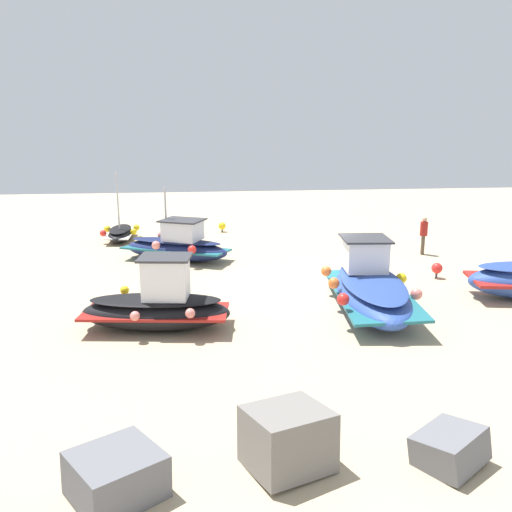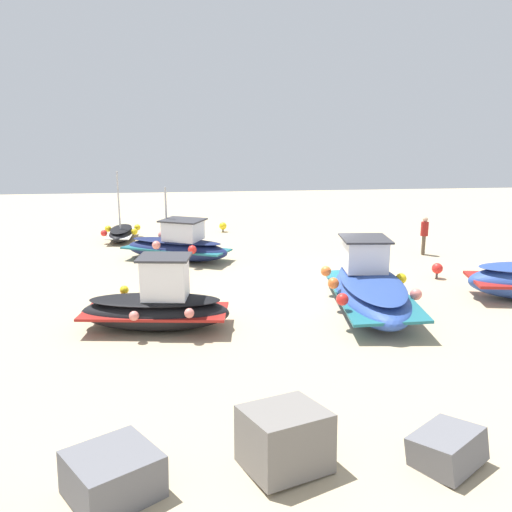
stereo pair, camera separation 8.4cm
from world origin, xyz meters
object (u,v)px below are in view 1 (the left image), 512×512
Objects in this scene: fishing_boat_3 at (177,246)px; mooring_buoy_0 at (222,226)px; fishing_boat_2 at (158,306)px; mooring_buoy_1 at (437,268)px; person_walking at (424,233)px; fishing_boat_4 at (370,288)px; fishing_boat_0 at (121,233)px.

fishing_boat_3 is 9.40× the size of mooring_buoy_0.
mooring_buoy_1 is (-9.76, -3.81, -0.28)m from fishing_boat_2.
fishing_boat_3 is 8.35× the size of mooring_buoy_1.
person_walking is at bearing 42.11° from fishing_boat_2.
person_walking is (-4.58, -6.52, 0.29)m from fishing_boat_4.
person_walking is 3.24× the size of mooring_buoy_0.
mooring_buoy_0 is (-2.18, -5.88, -0.30)m from fishing_boat_3.
mooring_buoy_1 is (-7.25, 9.68, 0.06)m from mooring_buoy_0.
fishing_boat_4 is 7.98m from person_walking.
fishing_boat_0 is 12.28m from fishing_boat_2.
fishing_boat_3 is (-0.33, -7.61, -0.03)m from fishing_boat_2.
fishing_boat_3 reaches higher than mooring_buoy_1.
fishing_boat_0 reaches higher than mooring_buoy_1.
fishing_boat_0 is 0.70× the size of fishing_boat_3.
mooring_buoy_0 is at bearing -53.15° from mooring_buoy_1.
fishing_boat_0 is 5.25m from fishing_boat_3.
person_walking is (-10.82, -7.42, 0.30)m from fishing_boat_2.
fishing_boat_2 reaches higher than fishing_boat_4.
fishing_boat_4 is at bearing -140.07° from fishing_boat_0.
fishing_boat_2 is 0.88× the size of fishing_boat_3.
fishing_boat_3 is at bearing -163.04° from person_walking.
fishing_boat_2 is 13.13m from person_walking.
fishing_boat_4 is at bearing 15.83° from fishing_boat_2.
fishing_boat_4 reaches higher than person_walking.
fishing_boat_4 is (-8.76, 11.12, 0.31)m from fishing_boat_0.
mooring_buoy_1 is (-12.28, 8.20, 0.02)m from fishing_boat_0.
fishing_boat_0 reaches higher than mooring_buoy_0.
fishing_boat_0 reaches higher than person_walking.
mooring_buoy_0 is at bearing -71.95° from fishing_boat_0.
fishing_boat_0 is at bearing -33.74° from mooring_buoy_1.
mooring_buoy_1 is at bearing -44.78° from fishing_boat_4.
person_walking is at bearing -29.48° from fishing_boat_4.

